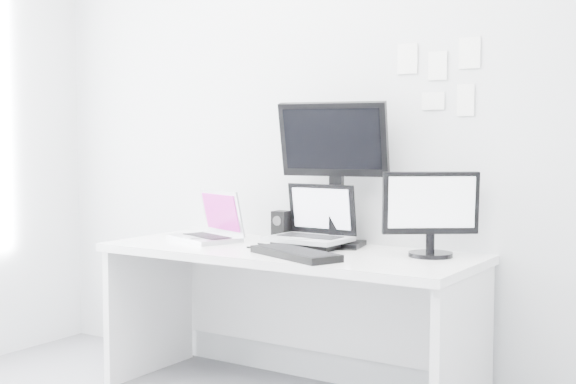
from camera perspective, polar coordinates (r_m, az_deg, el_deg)
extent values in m
plane|color=silver|center=(3.87, 2.74, 5.51)|extent=(3.60, 0.00, 3.60)
cube|color=white|center=(3.68, -0.09, -9.89)|extent=(1.80, 0.70, 0.73)
cube|color=silver|center=(3.90, -6.24, -1.68)|extent=(0.43, 0.38, 0.27)
cube|color=black|center=(3.85, -0.49, -2.56)|extent=(0.09, 0.09, 0.15)
cube|color=#A2A4A9|center=(3.63, 1.52, -1.74)|extent=(0.38, 0.30, 0.31)
cube|color=black|center=(3.68, 3.49, 1.46)|extent=(0.55, 0.30, 0.71)
cube|color=black|center=(3.40, 10.60, -1.52)|extent=(0.46, 0.41, 0.39)
cube|color=black|center=(3.36, 0.54, -4.60)|extent=(0.50, 0.33, 0.03)
ellipsoid|color=black|center=(3.22, 1.71, -4.97)|extent=(0.11, 0.09, 0.03)
cube|color=white|center=(3.67, 8.88, 9.77)|extent=(0.10, 0.00, 0.14)
cube|color=white|center=(3.61, 11.07, 9.21)|extent=(0.09, 0.00, 0.13)
cube|color=white|center=(3.56, 13.36, 10.05)|extent=(0.10, 0.00, 0.14)
cube|color=white|center=(3.61, 10.74, 6.67)|extent=(0.11, 0.00, 0.08)
cube|color=white|center=(3.55, 13.08, 6.68)|extent=(0.08, 0.00, 0.14)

